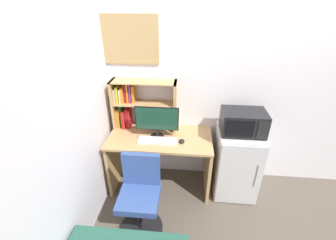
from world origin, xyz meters
TOP-DOWN VIEW (x-y plane):
  - wall_back at (0.40, 0.02)m, footprint 6.40×0.04m
  - wall_left at (-1.62, -1.60)m, footprint 0.04×4.40m
  - desk at (-0.93, -0.32)m, footprint 1.24×0.63m
  - hutch_bookshelf at (-1.26, -0.10)m, footprint 0.79×0.22m
  - monitor at (-0.96, -0.32)m, footprint 0.51×0.16m
  - keyboard at (-0.95, -0.42)m, footprint 0.45×0.15m
  - computer_mouse at (-0.66, -0.41)m, footprint 0.07×0.09m
  - mini_fridge at (0.02, -0.31)m, footprint 0.51×0.54m
  - microwave at (0.02, -0.31)m, footprint 0.48×0.34m
  - desk_chair at (-1.06, -0.96)m, footprint 0.46×0.46m
  - wall_corkboard at (-1.31, -0.01)m, footprint 0.69×0.02m

SIDE VIEW (x-z plane):
  - desk_chair at x=-1.06m, z-range -0.04..0.85m
  - mini_fridge at x=0.02m, z-range 0.00..0.88m
  - desk at x=-0.93m, z-range 0.15..0.92m
  - keyboard at x=-0.95m, z-range 0.77..0.79m
  - computer_mouse at x=-0.66m, z-range 0.77..0.80m
  - monitor at x=-0.96m, z-range 0.80..1.19m
  - microwave at x=0.02m, z-range 0.88..1.15m
  - hutch_bookshelf at x=-1.26m, z-range 0.79..1.41m
  - wall_back at x=0.40m, z-range 0.00..2.60m
  - wall_left at x=-1.62m, z-range 0.00..2.60m
  - wall_corkboard at x=-1.31m, z-range 1.57..2.10m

